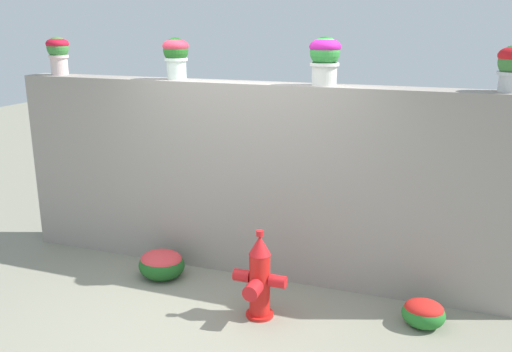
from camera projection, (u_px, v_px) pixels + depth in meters
ground_plane at (202, 326)px, 4.90m from camera, size 24.00×24.00×0.00m
stone_wall at (251, 180)px, 5.77m from camera, size 5.45×0.34×2.06m
potted_plant_0 at (58, 51)px, 6.22m from camera, size 0.26×0.26×0.43m
potted_plant_1 at (176, 54)px, 5.73m from camera, size 0.28×0.28×0.43m
potted_plant_2 at (325, 56)px, 5.15m from camera, size 0.30×0.30×0.46m
fire_hydrant at (259, 279)px, 4.96m from camera, size 0.50×0.40×0.85m
flower_bush_left at (162, 263)px, 5.81m from camera, size 0.50×0.45×0.31m
flower_bush_right at (424, 312)px, 4.87m from camera, size 0.38×0.35×0.26m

